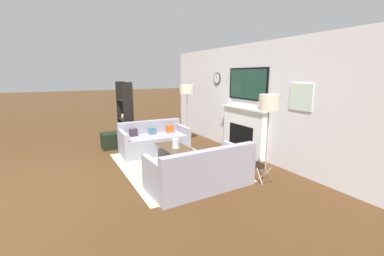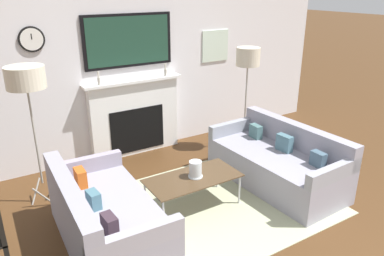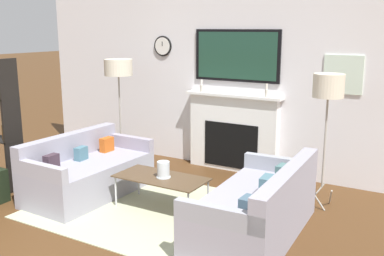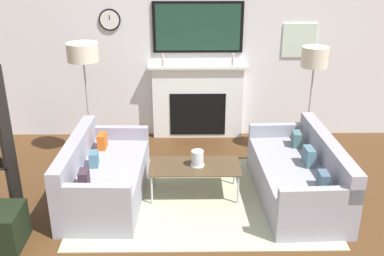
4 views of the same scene
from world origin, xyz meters
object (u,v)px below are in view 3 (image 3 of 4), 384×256
Objects in this scene: couch_left at (87,173)px; hurricane_candle at (163,170)px; couch_right at (257,210)px; floor_lamp_left at (118,69)px; coffee_table at (161,179)px; floor_lamp_right at (328,88)px.

couch_left reaches higher than hurricane_candle.
couch_right is 3.26m from floor_lamp_left.
couch_right reaches higher than couch_left.
hurricane_candle reaches higher than coffee_table.
couch_left is at bearing -179.99° from couch_right.
coffee_table is at bearing -35.79° from floor_lamp_left.
hurricane_candle is (0.03, 0.00, 0.11)m from coffee_table.
hurricane_candle is 2.15m from floor_lamp_left.
hurricane_candle is 0.12× the size of floor_lamp_left.
floor_lamp_right is at bearing 22.82° from couch_left.
floor_lamp_right reaches higher than hurricane_candle.
couch_left is 1.03× the size of floor_lamp_right.
couch_right is at bearing -4.17° from hurricane_candle.
couch_left reaches higher than coffee_table.
couch_right is at bearing -4.00° from coffee_table.
hurricane_candle is at bearing 4.53° from couch_left.
couch_right is (2.40, 0.00, -0.00)m from couch_left.
coffee_table is 0.68× the size of floor_lamp_right.
floor_lamp_right is (1.65, 1.08, 1.09)m from coffee_table.
floor_lamp_left reaches higher than floor_lamp_right.
floor_lamp_right reaches higher than couch_right.
floor_lamp_left is at bearing 144.21° from coffee_table.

